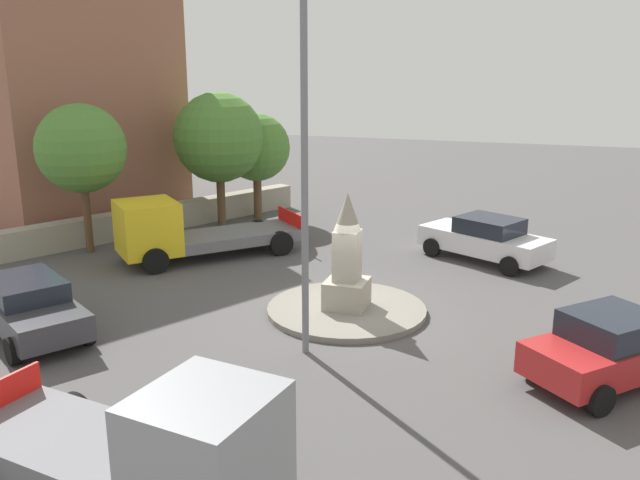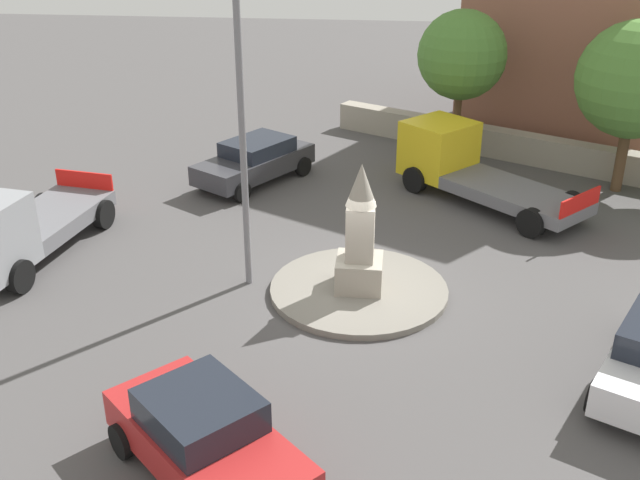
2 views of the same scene
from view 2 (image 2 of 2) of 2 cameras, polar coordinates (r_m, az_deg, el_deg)
ground_plane at (r=18.19m, az=2.98°, el=-4.03°), size 80.00×80.00×0.00m
traffic_island at (r=18.15m, az=2.98°, el=-3.81°), size 4.31×4.31×0.16m
monument at (r=17.53m, az=3.08°, el=0.06°), size 1.10×1.10×3.16m
streetlamp at (r=16.84m, az=-6.16°, el=12.20°), size 2.94×0.28×8.57m
car_dark_grey_passing at (r=24.77m, az=-4.98°, el=6.11°), size 3.73×4.51×1.43m
car_red_near_island at (r=12.75m, az=-8.77°, el=-14.74°), size 4.07×4.00×1.57m
truck_grey_parked_right at (r=20.49m, az=-22.62°, el=0.73°), size 2.93×5.64×2.23m
truck_yellow_approaching at (r=23.89m, az=11.08°, el=5.63°), size 5.81×5.66×2.16m
stone_boundary_wall at (r=27.60m, az=15.60°, el=6.76°), size 13.92×7.88×1.01m
tree_mid_cluster at (r=25.03m, az=22.98°, el=11.19°), size 3.59×3.59×5.40m
tree_far_corner at (r=26.70m, az=10.81°, el=13.70°), size 3.06×3.06×5.22m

